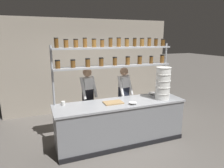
% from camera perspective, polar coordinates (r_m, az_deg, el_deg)
% --- Properties ---
extents(ground_plane, '(40.00, 40.00, 0.00)m').
position_cam_1_polar(ground_plane, '(4.63, 2.34, -16.08)').
color(ground_plane, '#5B5651').
extents(back_wall, '(5.22, 0.12, 2.81)m').
position_cam_1_polar(back_wall, '(6.31, -6.10, 5.28)').
color(back_wall, '#9E9384').
rests_on(back_wall, ground_plane).
extents(prep_counter, '(2.82, 0.76, 0.92)m').
position_cam_1_polar(prep_counter, '(4.43, 2.41, -10.89)').
color(prep_counter, gray).
rests_on(prep_counter, ground_plane).
extents(spice_shelf_unit, '(2.70, 0.28, 2.26)m').
position_cam_1_polar(spice_shelf_unit, '(4.37, 0.85, 7.48)').
color(spice_shelf_unit, '#999BA0').
rests_on(spice_shelf_unit, ground_plane).
extents(chef_left, '(0.40, 0.33, 1.58)m').
position_cam_1_polar(chef_left, '(4.74, -6.87, -3.62)').
color(chef_left, black).
rests_on(chef_left, ground_plane).
extents(chef_center, '(0.41, 0.34, 1.56)m').
position_cam_1_polar(chef_center, '(4.94, 3.43, -3.01)').
color(chef_center, black).
rests_on(chef_center, ground_plane).
extents(container_stack, '(0.33, 0.33, 0.72)m').
position_cam_1_polar(container_stack, '(4.52, 14.34, 0.18)').
color(container_stack, white).
rests_on(container_stack, prep_counter).
extents(cutting_board, '(0.40, 0.26, 0.02)m').
position_cam_1_polar(cutting_board, '(4.20, 0.34, -5.32)').
color(cutting_board, '#A88456').
rests_on(cutting_board, prep_counter).
extents(prep_bowl_near_left, '(0.19, 0.19, 0.05)m').
position_cam_1_polar(prep_bowl_near_left, '(4.87, 11.41, -2.79)').
color(prep_bowl_near_left, white).
rests_on(prep_bowl_near_left, prep_counter).
extents(prep_bowl_center_front, '(0.17, 0.17, 0.05)m').
position_cam_1_polar(prep_bowl_center_front, '(4.14, 6.00, -5.53)').
color(prep_bowl_center_front, white).
rests_on(prep_bowl_center_front, prep_counter).
extents(serving_cup_front, '(0.08, 0.08, 0.09)m').
position_cam_1_polar(serving_cup_front, '(4.18, -13.78, -5.38)').
color(serving_cup_front, silver).
rests_on(serving_cup_front, prep_counter).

